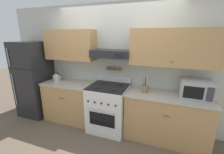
{
  "coord_description": "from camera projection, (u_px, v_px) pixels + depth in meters",
  "views": [
    {
      "loc": [
        1.03,
        -2.35,
        1.93
      ],
      "look_at": [
        0.08,
        0.26,
        1.14
      ],
      "focal_mm": 24.0,
      "sensor_mm": 36.0,
      "label": 1
    }
  ],
  "objects": [
    {
      "name": "microwave",
      "position": [
        196.0,
        89.0,
        2.5
      ],
      "size": [
        0.48,
        0.38,
        0.31
      ],
      "color": "#ADAFB5",
      "rests_on": "counter_right"
    },
    {
      "name": "wall_back",
      "position": [
        117.0,
        60.0,
        3.1
      ],
      "size": [
        5.2,
        0.46,
        2.55
      ],
      "color": "silver",
      "rests_on": "ground_plane"
    },
    {
      "name": "counter_right",
      "position": [
        166.0,
        117.0,
        2.78
      ],
      "size": [
        1.48,
        0.63,
        0.89
      ],
      "color": "tan",
      "rests_on": "ground_plane"
    },
    {
      "name": "counter_left",
      "position": [
        71.0,
        101.0,
        3.47
      ],
      "size": [
        1.17,
        0.63,
        0.89
      ],
      "color": "tan",
      "rests_on": "ground_plane"
    },
    {
      "name": "tea_kettle",
      "position": [
        57.0,
        77.0,
        3.44
      ],
      "size": [
        0.21,
        0.16,
        0.23
      ],
      "color": "#B7B7BC",
      "rests_on": "counter_left"
    },
    {
      "name": "utensil_crock",
      "position": [
        145.0,
        88.0,
        2.78
      ],
      "size": [
        0.13,
        0.13,
        0.29
      ],
      "color": "#8E7051",
      "rests_on": "counter_right"
    },
    {
      "name": "stove_range",
      "position": [
        109.0,
        107.0,
        3.1
      ],
      "size": [
        0.75,
        0.73,
        1.07
      ],
      "color": "white",
      "rests_on": "ground_plane"
    },
    {
      "name": "refrigerator",
      "position": [
        34.0,
        79.0,
        3.63
      ],
      "size": [
        0.68,
        0.71,
        1.78
      ],
      "color": "#232326",
      "rests_on": "ground_plane"
    },
    {
      "name": "ground_plane",
      "position": [
        104.0,
        135.0,
        2.99
      ],
      "size": [
        16.0,
        16.0,
        0.0
      ],
      "primitive_type": "plane",
      "color": "brown"
    }
  ]
}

